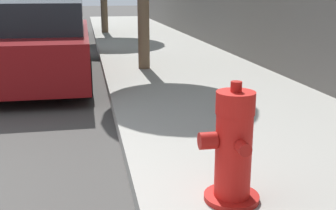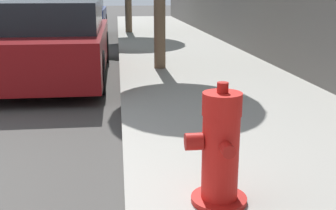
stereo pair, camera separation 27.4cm
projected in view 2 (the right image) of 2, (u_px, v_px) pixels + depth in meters
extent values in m
cube|color=#99968E|center=(319.00, 191.00, 3.06)|extent=(2.82, 40.00, 0.15)
cylinder|color=#A91511|center=(219.00, 199.00, 2.75)|extent=(0.36, 0.36, 0.04)
cylinder|color=red|center=(220.00, 157.00, 2.67)|extent=(0.24, 0.24, 0.56)
cylinder|color=red|center=(222.00, 104.00, 2.58)|extent=(0.25, 0.25, 0.14)
cylinder|color=#A91511|center=(223.00, 88.00, 2.55)|extent=(0.07, 0.07, 0.06)
cylinder|color=#A91511|center=(227.00, 150.00, 2.49)|extent=(0.08, 0.09, 0.08)
cylinder|color=#A91511|center=(215.00, 132.00, 2.80)|extent=(0.08, 0.09, 0.08)
cylinder|color=#A91511|center=(194.00, 142.00, 2.62)|extent=(0.11, 0.11, 0.11)
cube|color=maroon|center=(53.00, 48.00, 7.36)|extent=(1.81, 4.54, 0.67)
cube|color=black|center=(49.00, 15.00, 7.03)|extent=(1.66, 2.50, 0.46)
cylinder|color=black|center=(23.00, 48.00, 8.66)|extent=(0.20, 0.65, 0.65)
cylinder|color=black|center=(104.00, 47.00, 8.85)|extent=(0.20, 0.65, 0.65)
cylinder|color=black|center=(98.00, 72.00, 6.15)|extent=(0.20, 0.65, 0.65)
cube|color=navy|center=(77.00, 20.00, 13.43)|extent=(1.77, 3.88, 0.73)
cube|color=black|center=(76.00, 1.00, 13.12)|extent=(1.63, 2.13, 0.47)
cylinder|color=black|center=(57.00, 24.00, 14.54)|extent=(0.20, 0.69, 0.69)
cylinder|color=black|center=(104.00, 24.00, 14.73)|extent=(0.20, 0.69, 0.69)
cylinder|color=black|center=(46.00, 31.00, 12.24)|extent=(0.20, 0.69, 0.69)
cylinder|color=black|center=(102.00, 30.00, 12.43)|extent=(0.20, 0.69, 0.69)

